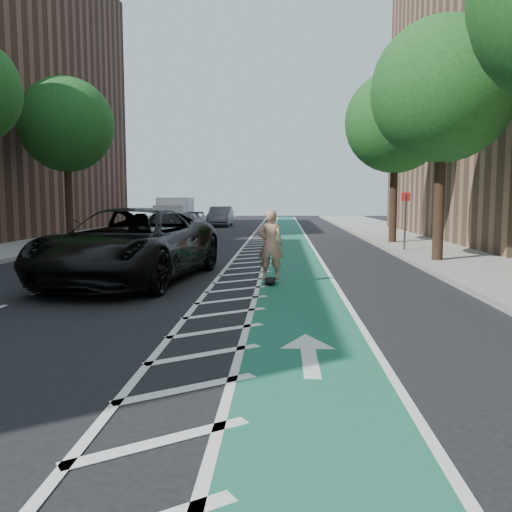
# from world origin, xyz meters

# --- Properties ---
(ground) EXTENTS (120.00, 120.00, 0.00)m
(ground) POSITION_xyz_m (0.00, 0.00, 0.00)
(ground) COLOR black
(ground) RESTS_ON ground
(bike_lane) EXTENTS (2.00, 90.00, 0.01)m
(bike_lane) POSITION_xyz_m (3.00, 10.00, 0.01)
(bike_lane) COLOR #1A5E44
(bike_lane) RESTS_ON ground
(buffer_strip) EXTENTS (1.40, 90.00, 0.01)m
(buffer_strip) POSITION_xyz_m (1.50, 10.00, 0.01)
(buffer_strip) COLOR silver
(buffer_strip) RESTS_ON ground
(sidewalk_right) EXTENTS (5.00, 90.00, 0.15)m
(sidewalk_right) POSITION_xyz_m (9.50, 10.00, 0.07)
(sidewalk_right) COLOR gray
(sidewalk_right) RESTS_ON ground
(curb_right) EXTENTS (0.12, 90.00, 0.16)m
(curb_right) POSITION_xyz_m (7.05, 10.00, 0.08)
(curb_right) COLOR gray
(curb_right) RESTS_ON ground
(curb_left) EXTENTS (0.12, 90.00, 0.16)m
(curb_left) POSITION_xyz_m (-7.05, 10.00, 0.08)
(curb_left) COLOR gray
(curb_left) RESTS_ON ground
(tree_r_c) EXTENTS (4.20, 4.20, 7.90)m
(tree_r_c) POSITION_xyz_m (7.90, 8.00, 5.77)
(tree_r_c) COLOR #382619
(tree_r_c) RESTS_ON ground
(tree_r_d) EXTENTS (4.20, 4.20, 7.90)m
(tree_r_d) POSITION_xyz_m (7.90, 16.00, 5.77)
(tree_r_d) COLOR #382619
(tree_r_d) RESTS_ON ground
(tree_l_d) EXTENTS (4.20, 4.20, 7.90)m
(tree_l_d) POSITION_xyz_m (-7.90, 16.00, 5.77)
(tree_l_d) COLOR #382619
(tree_l_d) RESTS_ON ground
(sign_post) EXTENTS (0.35, 0.08, 2.47)m
(sign_post) POSITION_xyz_m (7.60, 12.00, 1.35)
(sign_post) COLOR #4C4C4C
(sign_post) RESTS_ON ground
(skateboard) EXTENTS (0.27, 0.90, 0.12)m
(skateboard) POSITION_xyz_m (2.30, 3.70, 0.10)
(skateboard) COLOR black
(skateboard) RESTS_ON ground
(skateboarder) EXTENTS (0.68, 0.45, 1.83)m
(skateboarder) POSITION_xyz_m (2.30, 3.70, 1.04)
(skateboarder) COLOR tan
(skateboarder) RESTS_ON skateboard
(suv_near) EXTENTS (4.18, 7.50, 1.98)m
(suv_near) POSITION_xyz_m (-1.48, 4.05, 0.99)
(suv_near) COLOR black
(suv_near) RESTS_ON ground
(suv_far) EXTENTS (2.58, 5.81, 1.66)m
(suv_far) POSITION_xyz_m (-2.30, 12.95, 0.83)
(suv_far) COLOR black
(suv_far) RESTS_ON ground
(car_silver) EXTENTS (1.74, 4.15, 1.40)m
(car_silver) POSITION_xyz_m (-3.76, 25.96, 0.70)
(car_silver) COLOR #A0A0A6
(car_silver) RESTS_ON ground
(car_grey) EXTENTS (1.67, 4.79, 1.58)m
(car_grey) POSITION_xyz_m (-2.38, 33.14, 0.79)
(car_grey) COLOR #5B5B60
(car_grey) RESTS_ON ground
(box_truck) EXTENTS (2.64, 5.58, 2.29)m
(box_truck) POSITION_xyz_m (-6.05, 32.75, 1.06)
(box_truck) COLOR silver
(box_truck) RESTS_ON ground
(barrel_a) EXTENTS (0.70, 0.70, 0.96)m
(barrel_a) POSITION_xyz_m (-3.80, 4.34, 0.45)
(barrel_a) COLOR #ED570C
(barrel_a) RESTS_ON ground
(barrel_b) EXTENTS (0.61, 0.61, 0.83)m
(barrel_b) POSITION_xyz_m (-1.80, 10.17, 0.39)
(barrel_b) COLOR #F7620D
(barrel_b) RESTS_ON ground
(barrel_c) EXTENTS (0.66, 0.66, 0.90)m
(barrel_c) POSITION_xyz_m (-4.00, 17.81, 0.42)
(barrel_c) COLOR #FF4E0D
(barrel_c) RESTS_ON ground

